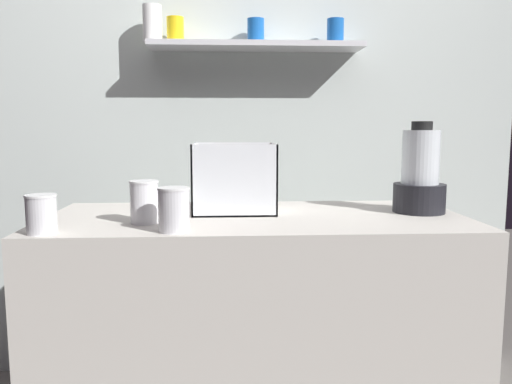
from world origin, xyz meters
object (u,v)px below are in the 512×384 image
blender_pitcher (420,177)px  juice_cup_orange_middle (174,212)px  carrot_display_bin (236,190)px  juice_cup_mango_far_left (42,217)px  juice_cup_pomegranate_left (144,205)px

blender_pitcher → juice_cup_orange_middle: blender_pitcher is taller
carrot_display_bin → juice_cup_mango_far_left: carrot_display_bin is taller
juice_cup_mango_far_left → blender_pitcher: bearing=13.9°
juice_cup_mango_far_left → juice_cup_orange_middle: (0.37, 0.01, 0.01)m
carrot_display_bin → juice_cup_orange_middle: 0.39m
blender_pitcher → juice_cup_mango_far_left: size_ratio=2.86×
blender_pitcher → juice_cup_mango_far_left: (-1.19, -0.29, -0.08)m
carrot_display_bin → juice_cup_orange_middle: carrot_display_bin is taller
carrot_display_bin → juice_cup_mango_far_left: size_ratio=2.59×
carrot_display_bin → juice_cup_orange_middle: (-0.18, -0.34, -0.02)m
juice_cup_pomegranate_left → juice_cup_orange_middle: 0.17m
juice_cup_mango_far_left → juice_cup_orange_middle: bearing=1.1°
blender_pitcher → juice_cup_mango_far_left: bearing=-166.1°
juice_cup_orange_middle → blender_pitcher: bearing=19.3°
juice_cup_mango_far_left → juice_cup_pomegranate_left: bearing=28.4°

